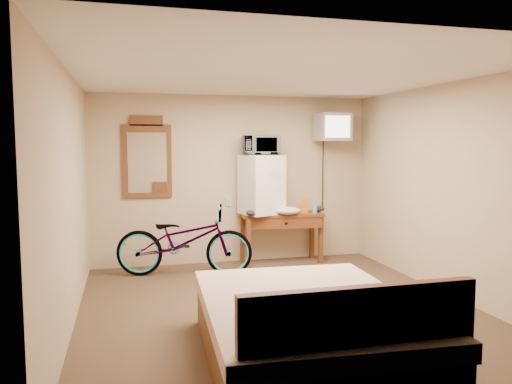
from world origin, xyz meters
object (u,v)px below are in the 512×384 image
(blue_cup, at_px, (315,209))
(mini_fridge, at_px, (261,185))
(microwave, at_px, (261,145))
(desk, at_px, (282,222))
(crt_television, at_px, (332,127))
(wall_mirror, at_px, (147,158))
(bicycle, at_px, (184,240))
(bed, at_px, (310,329))

(blue_cup, bearing_deg, mini_fridge, 172.00)
(microwave, bearing_deg, desk, -0.47)
(crt_television, bearing_deg, desk, -178.69)
(mini_fridge, relative_size, microwave, 1.66)
(crt_television, height_order, wall_mirror, crt_television)
(desk, relative_size, microwave, 2.40)
(microwave, bearing_deg, mini_fridge, -115.44)
(desk, height_order, bicycle, bicycle)
(bicycle, distance_m, bed, 3.10)
(crt_television, relative_size, wall_mirror, 0.50)
(bicycle, bearing_deg, crt_television, -67.05)
(microwave, height_order, bicycle, microwave)
(bicycle, bearing_deg, blue_cup, -68.02)
(blue_cup, distance_m, bicycle, 2.04)
(blue_cup, bearing_deg, crt_television, 15.43)
(wall_mirror, bearing_deg, bicycle, -54.44)
(mini_fridge, distance_m, crt_television, 1.39)
(mini_fridge, xyz_separation_m, bed, (-0.53, -3.42, -0.90))
(mini_fridge, xyz_separation_m, microwave, (0.00, 0.00, 0.58))
(mini_fridge, bearing_deg, blue_cup, -8.00)
(blue_cup, bearing_deg, wall_mirror, 172.20)
(desk, relative_size, crt_television, 2.14)
(microwave, xyz_separation_m, crt_television, (1.10, -0.03, 0.27))
(blue_cup, height_order, bicycle, bicycle)
(mini_fridge, bearing_deg, desk, -8.75)
(wall_mirror, bearing_deg, microwave, -7.70)
(wall_mirror, bearing_deg, mini_fridge, -7.70)
(microwave, bearing_deg, bed, -90.49)
(wall_mirror, distance_m, bicycle, 1.34)
(blue_cup, relative_size, crt_television, 0.21)
(desk, xyz_separation_m, bed, (-0.84, -3.37, -0.33))
(microwave, bearing_deg, crt_television, 6.75)
(microwave, bearing_deg, blue_cup, 0.30)
(microwave, xyz_separation_m, bicycle, (-1.19, -0.40, -1.29))
(microwave, relative_size, crt_television, 0.89)
(microwave, relative_size, bicycle, 0.29)
(wall_mirror, bearing_deg, desk, -7.87)
(mini_fridge, distance_m, microwave, 0.58)
(crt_television, xyz_separation_m, bed, (-1.63, -3.39, -1.75))
(desk, height_order, crt_television, crt_television)
(bicycle, xyz_separation_m, bed, (0.66, -3.02, -0.19))
(microwave, distance_m, bed, 3.76)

